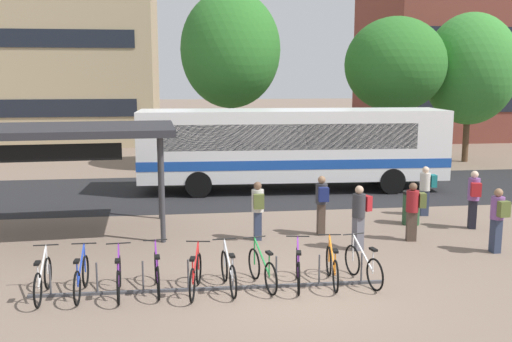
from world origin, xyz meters
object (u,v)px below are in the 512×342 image
at_px(parked_bicycle_red_4, 196,275).
at_px(parked_bicycle_silver_5, 229,272).
at_px(commuter_olive_pack_2, 258,207).
at_px(parked_bicycle_white_0, 43,280).
at_px(street_tree_0, 395,65).
at_px(street_tree_1, 231,50).
at_px(commuter_red_pack_1, 474,196).
at_px(parked_bicycle_purple_2, 119,278).
at_px(parked_bicycle_purple_7, 298,269).
at_px(parked_bicycle_blue_1, 81,278).
at_px(parked_bicycle_white_9, 363,266).
at_px(street_tree_2, 470,69).
at_px(city_bus, 294,146).
at_px(commuter_red_pack_0, 360,213).
at_px(commuter_teal_pack_6, 426,187).
at_px(commuter_navy_pack_4, 322,201).
at_px(parked_bicycle_green_6, 262,270).
at_px(commuter_olive_pack_3, 414,208).
at_px(trash_bin, 411,208).
at_px(commuter_olive_pack_5, 498,216).
at_px(transit_shelter, 58,133).
at_px(parked_bicycle_purple_3, 157,274).

relative_size(parked_bicycle_red_4, parked_bicycle_silver_5, 0.99).
height_order(parked_bicycle_silver_5, commuter_olive_pack_2, commuter_olive_pack_2).
xyz_separation_m(parked_bicycle_white_0, street_tree_0, (13.55, 16.27, 4.67)).
bearing_deg(street_tree_1, parked_bicycle_silver_5, -95.19).
bearing_deg(commuter_red_pack_1, parked_bicycle_red_4, 131.18).
xyz_separation_m(parked_bicycle_purple_2, parked_bicycle_purple_7, (3.80, 0.05, 0.00)).
bearing_deg(parked_bicycle_blue_1, parked_bicycle_red_4, -93.37).
bearing_deg(parked_bicycle_white_9, parked_bicycle_red_4, 81.32).
relative_size(parked_bicycle_purple_7, street_tree_2, 0.22).
distance_m(parked_bicycle_silver_5, street_tree_0, 19.54).
bearing_deg(parked_bicycle_white_0, city_bus, -36.46).
xyz_separation_m(parked_bicycle_purple_2, commuter_red_pack_1, (9.93, 4.05, 0.62)).
xyz_separation_m(commuter_red_pack_0, commuter_red_pack_1, (4.01, 1.62, 0.01)).
bearing_deg(commuter_red_pack_1, commuter_teal_pack_6, 37.27).
relative_size(parked_bicycle_purple_7, commuter_navy_pack_4, 0.99).
xyz_separation_m(commuter_red_pack_0, street_tree_0, (6.09, 13.90, 4.06)).
distance_m(parked_bicycle_green_6, parked_bicycle_purple_7, 0.78).
bearing_deg(parked_bicycle_blue_1, parked_bicycle_purple_7, -90.19).
distance_m(parked_bicycle_silver_5, commuter_red_pack_1, 8.65).
distance_m(parked_bicycle_white_9, street_tree_0, 18.20).
relative_size(parked_bicycle_white_0, commuter_navy_pack_4, 1.00).
bearing_deg(commuter_olive_pack_3, commuter_olive_pack_2, -0.39).
relative_size(parked_bicycle_purple_2, commuter_olive_pack_2, 1.05).
bearing_deg(commuter_olive_pack_3, city_bus, -68.04).
height_order(parked_bicycle_purple_2, trash_bin, trash_bin).
bearing_deg(parked_bicycle_green_6, commuter_red_pack_0, -64.08).
bearing_deg(city_bus, parked_bicycle_silver_5, -106.04).
bearing_deg(commuter_olive_pack_5, parked_bicycle_white_0, 94.35).
distance_m(transit_shelter, street_tree_1, 13.20).
bearing_deg(parked_bicycle_blue_1, parked_bicycle_purple_3, -87.22).
relative_size(parked_bicycle_purple_2, parked_bicycle_white_9, 1.01).
xyz_separation_m(parked_bicycle_green_6, street_tree_2, (13.25, 16.79, 4.46)).
height_order(commuter_olive_pack_2, street_tree_1, street_tree_1).
distance_m(parked_bicycle_purple_3, parked_bicycle_green_6, 2.25).
distance_m(parked_bicycle_green_6, commuter_olive_pack_3, 5.51).
bearing_deg(commuter_navy_pack_4, commuter_olive_pack_2, 99.05).
bearing_deg(commuter_olive_pack_2, commuter_navy_pack_4, -81.20).
height_order(street_tree_0, street_tree_2, street_tree_2).
bearing_deg(commuter_navy_pack_4, commuter_teal_pack_6, -64.30).
bearing_deg(street_tree_1, parked_bicycle_white_9, -84.77).
relative_size(parked_bicycle_white_0, parked_bicycle_silver_5, 1.00).
relative_size(trash_bin, street_tree_0, 0.14).
relative_size(transit_shelter, commuter_olive_pack_2, 4.03).
bearing_deg(parked_bicycle_green_6, parked_bicycle_purple_3, 76.17).
xyz_separation_m(parked_bicycle_blue_1, street_tree_0, (12.78, 16.25, 4.67)).
bearing_deg(commuter_red_pack_0, parked_bicycle_blue_1, -6.22).
relative_size(parked_bicycle_purple_3, parked_bicycle_purple_7, 1.01).
xyz_separation_m(parked_bicycle_purple_7, street_tree_1, (-0.02, 16.40, 5.36)).
xyz_separation_m(city_bus, parked_bicycle_purple_2, (-5.78, -10.59, -1.39)).
xyz_separation_m(parked_bicycle_white_9, commuter_olive_pack_2, (-1.87, 3.60, 0.56)).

